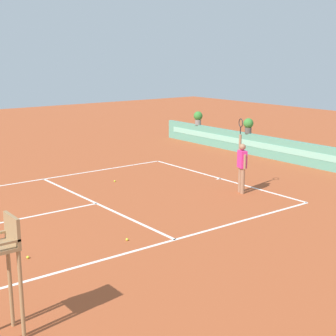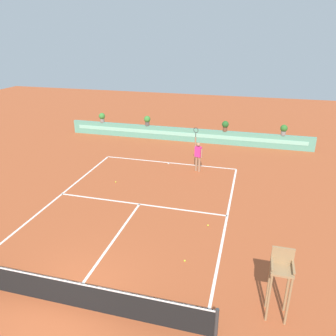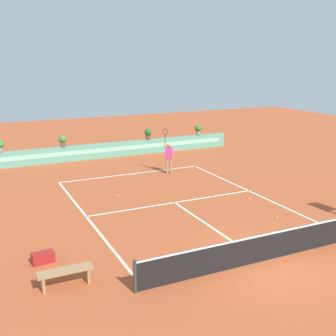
{
  "view_description": "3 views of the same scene",
  "coord_description": "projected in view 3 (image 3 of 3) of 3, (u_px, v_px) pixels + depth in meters",
  "views": [
    {
      "loc": [
        13.87,
        -1.32,
        4.75
      ],
      "look_at": [
        0.78,
        8.73,
        1.0
      ],
      "focal_mm": 54.03,
      "sensor_mm": 36.0,
      "label": 1
    },
    {
      "loc": [
        4.83,
        -6.45,
        7.54
      ],
      "look_at": [
        0.78,
        8.73,
        1.0
      ],
      "focal_mm": 35.19,
      "sensor_mm": 36.0,
      "label": 2
    },
    {
      "loc": [
        -8.17,
        -10.04,
        6.4
      ],
      "look_at": [
        0.78,
        8.73,
        1.0
      ],
      "focal_mm": 45.4,
      "sensor_mm": 36.0,
      "label": 3
    }
  ],
  "objects": [
    {
      "name": "ground_plane",
      "position": [
        179.0,
        205.0,
        19.02
      ],
      "size": [
        60.0,
        60.0,
        0.0
      ],
      "primitive_type": "plane",
      "color": "#A84C28"
    },
    {
      "name": "court_lines",
      "position": [
        172.0,
        200.0,
        19.65
      ],
      "size": [
        8.32,
        11.94,
        0.01
      ],
      "color": "white",
      "rests_on": "ground"
    },
    {
      "name": "net",
      "position": [
        263.0,
        247.0,
        13.65
      ],
      "size": [
        8.92,
        0.1,
        1.0
      ],
      "color": "#333333",
      "rests_on": "ground"
    },
    {
      "name": "back_wall_barrier",
      "position": [
        107.0,
        150.0,
        27.97
      ],
      "size": [
        18.0,
        0.21,
        1.0
      ],
      "color": "#599E84",
      "rests_on": "ground"
    },
    {
      "name": "bench_courtside",
      "position": [
        65.0,
        274.0,
        12.21
      ],
      "size": [
        1.6,
        0.44,
        0.51
      ],
      "color": "#99754C",
      "rests_on": "ground"
    },
    {
      "name": "gear_bag",
      "position": [
        43.0,
        258.0,
        13.64
      ],
      "size": [
        0.73,
        0.41,
        0.36
      ],
      "primitive_type": "cube",
      "rotation": [
        0.0,
        0.0,
        0.08
      ],
      "color": "maroon",
      "rests_on": "ground"
    },
    {
      "name": "tennis_player",
      "position": [
        169.0,
        156.0,
        23.98
      ],
      "size": [
        0.59,
        0.33,
        2.58
      ],
      "color": "#9E7051",
      "rests_on": "ground"
    },
    {
      "name": "tennis_ball_near_baseline",
      "position": [
        118.0,
        196.0,
        20.21
      ],
      "size": [
        0.07,
        0.07,
        0.07
      ],
      "primitive_type": "sphere",
      "color": "#CCE033",
      "rests_on": "ground"
    },
    {
      "name": "tennis_ball_mid_court",
      "position": [
        277.0,
        217.0,
        17.5
      ],
      "size": [
        0.07,
        0.07,
        0.07
      ],
      "primitive_type": "sphere",
      "color": "#CCE033",
      "rests_on": "ground"
    },
    {
      "name": "tennis_ball_by_sideline",
      "position": [
        249.0,
        198.0,
        19.88
      ],
      "size": [
        0.07,
        0.07,
        0.07
      ],
      "primitive_type": "sphere",
      "color": "#CCE033",
      "rests_on": "ground"
    },
    {
      "name": "potted_plant_far_left",
      "position": [
        0.0,
        145.0,
        25.01
      ],
      "size": [
        0.48,
        0.48,
        0.72
      ],
      "color": "gray",
      "rests_on": "back_wall_barrier"
    },
    {
      "name": "potted_plant_far_right",
      "position": [
        198.0,
        129.0,
        30.6
      ],
      "size": [
        0.48,
        0.48,
        0.72
      ],
      "color": "gray",
      "rests_on": "back_wall_barrier"
    },
    {
      "name": "potted_plant_right",
      "position": [
        148.0,
        133.0,
        28.96
      ],
      "size": [
        0.48,
        0.48,
        0.72
      ],
      "color": "brown",
      "rests_on": "back_wall_barrier"
    },
    {
      "name": "potted_plant_left",
      "position": [
        63.0,
        140.0,
        26.55
      ],
      "size": [
        0.48,
        0.48,
        0.72
      ],
      "color": "#514C47",
      "rests_on": "back_wall_barrier"
    }
  ]
}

